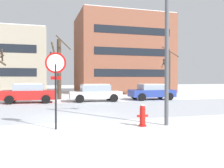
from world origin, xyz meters
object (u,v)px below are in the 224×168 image
(street_lamp, at_px, (173,35))
(fire_hydrant, at_px, (143,115))
(parked_car_white, at_px, (95,93))
(parked_car_red, at_px, (29,93))
(parked_car_blue, at_px, (152,92))
(stop_sign, at_px, (56,75))

(street_lamp, bearing_deg, fire_hydrant, 177.71)
(parked_car_white, bearing_deg, fire_hydrant, -92.57)
(fire_hydrant, distance_m, parked_car_white, 10.69)
(fire_hydrant, xyz_separation_m, parked_car_red, (-4.65, 10.93, 0.32))
(parked_car_red, relative_size, parked_car_white, 0.95)
(street_lamp, bearing_deg, parked_car_white, 94.29)
(street_lamp, height_order, parked_car_blue, street_lamp)
(fire_hydrant, bearing_deg, parked_car_red, 113.06)
(parked_car_white, bearing_deg, parked_car_red, 177.18)
(fire_hydrant, height_order, parked_car_white, parked_car_white)
(street_lamp, xyz_separation_m, parked_car_red, (-5.94, 10.98, -2.81))
(parked_car_blue, bearing_deg, parked_car_red, 179.80)
(street_lamp, bearing_deg, parked_car_blue, 68.42)
(parked_car_red, xyz_separation_m, parked_car_blue, (10.27, -0.04, -0.05))
(parked_car_white, bearing_deg, stop_sign, -109.96)
(stop_sign, xyz_separation_m, street_lamp, (4.55, -0.43, 1.60))
(parked_car_blue, bearing_deg, stop_sign, -130.16)
(fire_hydrant, relative_size, street_lamp, 0.15)
(parked_car_red, relative_size, parked_car_blue, 1.01)
(stop_sign, bearing_deg, fire_hydrant, -6.54)
(stop_sign, relative_size, parked_car_white, 0.67)
(fire_hydrant, relative_size, parked_car_white, 0.21)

